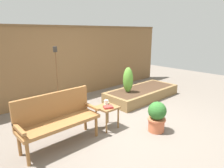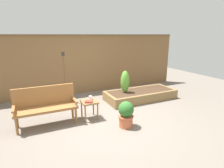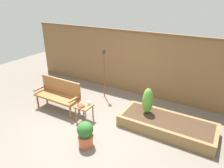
{
  "view_description": "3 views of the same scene",
  "coord_description": "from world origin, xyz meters",
  "px_view_note": "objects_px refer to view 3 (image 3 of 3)",
  "views": [
    {
      "loc": [
        -2.95,
        -2.67,
        2.0
      ],
      "look_at": [
        0.31,
        0.84,
        0.73
      ],
      "focal_mm": 32.16,
      "sensor_mm": 36.0,
      "label": 1
    },
    {
      "loc": [
        -1.78,
        -4.11,
        2.14
      ],
      "look_at": [
        0.51,
        0.75,
        0.72
      ],
      "focal_mm": 29.99,
      "sensor_mm": 36.0,
      "label": 2
    },
    {
      "loc": [
        2.7,
        -3.49,
        3.23
      ],
      "look_at": [
        0.02,
        1.08,
        0.89
      ],
      "focal_mm": 32.79,
      "sensor_mm": 36.0,
      "label": 3
    }
  ],
  "objects_px": {
    "tiki_torch": "(104,65)",
    "book_on_table": "(81,106)",
    "garden_bench": "(59,92)",
    "cup_on_table": "(89,103)",
    "shrub_near_bench": "(148,101)",
    "side_table": "(84,108)",
    "potted_boxwood": "(85,134)"
  },
  "relations": [
    {
      "from": "book_on_table",
      "to": "potted_boxwood",
      "type": "relative_size",
      "value": 0.29
    },
    {
      "from": "side_table",
      "to": "book_on_table",
      "type": "bearing_deg",
      "value": -116.45
    },
    {
      "from": "garden_bench",
      "to": "side_table",
      "type": "xyz_separation_m",
      "value": [
        1.05,
        -0.15,
        -0.15
      ]
    },
    {
      "from": "potted_boxwood",
      "to": "shrub_near_bench",
      "type": "bearing_deg",
      "value": 61.8
    },
    {
      "from": "side_table",
      "to": "garden_bench",
      "type": "bearing_deg",
      "value": 171.74
    },
    {
      "from": "garden_bench",
      "to": "potted_boxwood",
      "type": "relative_size",
      "value": 2.28
    },
    {
      "from": "potted_boxwood",
      "to": "tiki_torch",
      "type": "height_order",
      "value": "tiki_torch"
    },
    {
      "from": "potted_boxwood",
      "to": "cup_on_table",
      "type": "bearing_deg",
      "value": 121.77
    },
    {
      "from": "cup_on_table",
      "to": "book_on_table",
      "type": "bearing_deg",
      "value": -120.69
    },
    {
      "from": "side_table",
      "to": "tiki_torch",
      "type": "bearing_deg",
      "value": 101.55
    },
    {
      "from": "garden_bench",
      "to": "tiki_torch",
      "type": "height_order",
      "value": "tiki_torch"
    },
    {
      "from": "tiki_torch",
      "to": "potted_boxwood",
      "type": "bearing_deg",
      "value": -67.65
    },
    {
      "from": "garden_bench",
      "to": "cup_on_table",
      "type": "height_order",
      "value": "garden_bench"
    },
    {
      "from": "garden_bench",
      "to": "cup_on_table",
      "type": "distance_m",
      "value": 1.13
    },
    {
      "from": "garden_bench",
      "to": "tiki_torch",
      "type": "xyz_separation_m",
      "value": [
        0.75,
        1.35,
        0.59
      ]
    },
    {
      "from": "potted_boxwood",
      "to": "tiki_torch",
      "type": "relative_size",
      "value": 0.38
    },
    {
      "from": "side_table",
      "to": "potted_boxwood",
      "type": "distance_m",
      "value": 1.03
    },
    {
      "from": "side_table",
      "to": "tiki_torch",
      "type": "relative_size",
      "value": 0.29
    },
    {
      "from": "shrub_near_bench",
      "to": "tiki_torch",
      "type": "distance_m",
      "value": 1.99
    },
    {
      "from": "potted_boxwood",
      "to": "shrub_near_bench",
      "type": "relative_size",
      "value": 0.88
    },
    {
      "from": "book_on_table",
      "to": "tiki_torch",
      "type": "xyz_separation_m",
      "value": [
        -0.27,
        1.58,
        0.63
      ]
    },
    {
      "from": "shrub_near_bench",
      "to": "tiki_torch",
      "type": "xyz_separation_m",
      "value": [
        -1.8,
        0.71,
        0.47
      ]
    },
    {
      "from": "shrub_near_bench",
      "to": "garden_bench",
      "type": "bearing_deg",
      "value": -165.93
    },
    {
      "from": "shrub_near_bench",
      "to": "potted_boxwood",
      "type": "bearing_deg",
      "value": -118.2
    },
    {
      "from": "shrub_near_bench",
      "to": "tiki_torch",
      "type": "relative_size",
      "value": 0.44
    },
    {
      "from": "garden_bench",
      "to": "side_table",
      "type": "height_order",
      "value": "garden_bench"
    },
    {
      "from": "cup_on_table",
      "to": "book_on_table",
      "type": "height_order",
      "value": "cup_on_table"
    },
    {
      "from": "garden_bench",
      "to": "tiki_torch",
      "type": "relative_size",
      "value": 0.87
    },
    {
      "from": "tiki_torch",
      "to": "book_on_table",
      "type": "bearing_deg",
      "value": -80.37
    },
    {
      "from": "book_on_table",
      "to": "potted_boxwood",
      "type": "bearing_deg",
      "value": -20.68
    },
    {
      "from": "potted_boxwood",
      "to": "garden_bench",
      "type": "bearing_deg",
      "value": 150.67
    },
    {
      "from": "book_on_table",
      "to": "shrub_near_bench",
      "type": "bearing_deg",
      "value": 55.64
    }
  ]
}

